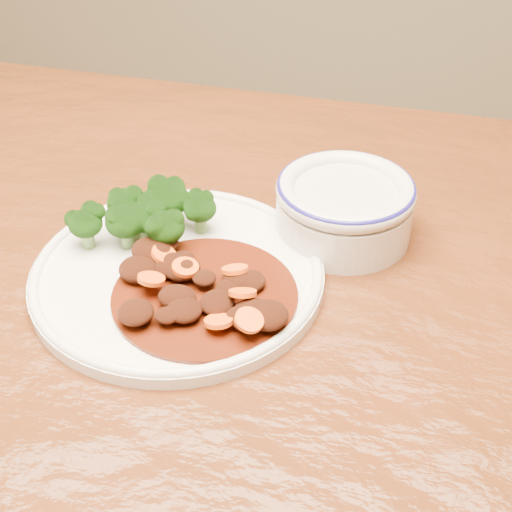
# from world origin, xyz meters

# --- Properties ---
(dining_table) EXTENTS (1.53, 0.96, 0.75)m
(dining_table) POSITION_xyz_m (0.00, 0.00, 0.67)
(dining_table) COLOR #53230E
(dining_table) RESTS_ON ground
(dinner_plate) EXTENTS (0.28, 0.28, 0.02)m
(dinner_plate) POSITION_xyz_m (0.02, 0.02, 0.76)
(dinner_plate) COLOR white
(dinner_plate) RESTS_ON dining_table
(broccoli_florets) EXTENTS (0.13, 0.09, 0.05)m
(broccoli_florets) POSITION_xyz_m (-0.02, 0.07, 0.79)
(broccoli_florets) COLOR #6A9B50
(broccoli_florets) RESTS_ON dinner_plate
(mince_stew) EXTENTS (0.17, 0.17, 0.03)m
(mince_stew) POSITION_xyz_m (0.05, -0.01, 0.77)
(mince_stew) COLOR #4F1708
(mince_stew) RESTS_ON dinner_plate
(dip_bowl) EXTENTS (0.14, 0.14, 0.06)m
(dip_bowl) POSITION_xyz_m (0.17, 0.13, 0.79)
(dip_bowl) COLOR beige
(dip_bowl) RESTS_ON dining_table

